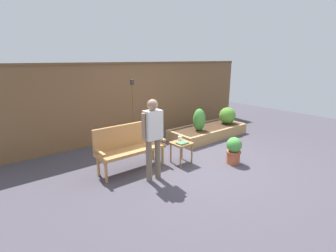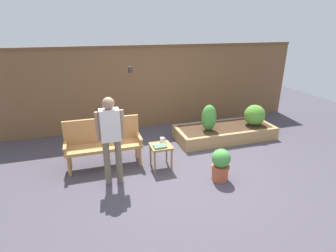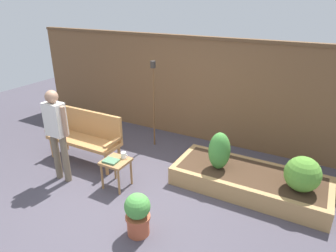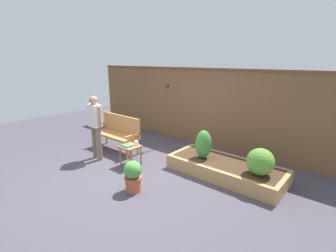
{
  "view_description": "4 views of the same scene",
  "coord_description": "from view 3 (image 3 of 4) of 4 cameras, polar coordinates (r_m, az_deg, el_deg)",
  "views": [
    {
      "loc": [
        -3.76,
        -3.56,
        2.26
      ],
      "look_at": [
        -0.13,
        1.02,
        0.64
      ],
      "focal_mm": 26.27,
      "sensor_mm": 36.0,
      "label": 1
    },
    {
      "loc": [
        -1.6,
        -4.18,
        2.62
      ],
      "look_at": [
        -0.09,
        0.68,
        0.68
      ],
      "focal_mm": 28.36,
      "sensor_mm": 36.0,
      "label": 2
    },
    {
      "loc": [
        2.33,
        -3.0,
        2.83
      ],
      "look_at": [
        0.11,
        1.07,
        0.86
      ],
      "focal_mm": 32.1,
      "sensor_mm": 36.0,
      "label": 3
    },
    {
      "loc": [
        3.66,
        -3.18,
        2.37
      ],
      "look_at": [
        0.08,
        1.02,
        0.86
      ],
      "focal_mm": 26.08,
      "sensor_mm": 36.0,
      "label": 4
    }
  ],
  "objects": [
    {
      "name": "side_table",
      "position": [
        4.87,
        -9.83,
        -7.29
      ],
      "size": [
        0.4,
        0.4,
        0.48
      ],
      "color": "#9E7042",
      "rests_on": "ground_plane"
    },
    {
      "name": "garden_bench",
      "position": [
        5.74,
        -15.21,
        -1.25
      ],
      "size": [
        1.44,
        0.48,
        0.94
      ],
      "color": "#B77F47",
      "rests_on": "ground_plane"
    },
    {
      "name": "ground_plane",
      "position": [
        4.74,
        -7.64,
        -13.87
      ],
      "size": [
        14.0,
        14.0,
        0.0
      ],
      "primitive_type": "plane",
      "color": "#47424C"
    },
    {
      "name": "fence_back",
      "position": [
        6.31,
        5.79,
        6.96
      ],
      "size": [
        8.4,
        0.14,
        2.16
      ],
      "color": "brown",
      "rests_on": "ground_plane"
    },
    {
      "name": "shrub_near_bench",
      "position": [
        4.83,
        9.72,
        -4.67
      ],
      "size": [
        0.34,
        0.34,
        0.62
      ],
      "color": "brown",
      "rests_on": "raised_planter_bed"
    },
    {
      "name": "potted_boxwood",
      "position": [
        3.98,
        -5.78,
        -16.18
      ],
      "size": [
        0.33,
        0.33,
        0.6
      ],
      "color": "#B75638",
      "rests_on": "ground_plane"
    },
    {
      "name": "raised_planter_bed",
      "position": [
        5.04,
        15.14,
        -9.99
      ],
      "size": [
        2.4,
        1.0,
        0.3
      ],
      "color": "#AD8451",
      "rests_on": "ground_plane"
    },
    {
      "name": "tiki_torch",
      "position": [
        5.9,
        -2.77,
        6.93
      ],
      "size": [
        0.1,
        0.1,
        1.75
      ],
      "color": "brown",
      "rests_on": "ground_plane"
    },
    {
      "name": "person_by_bench",
      "position": [
        5.07,
        -20.41,
        -0.45
      ],
      "size": [
        0.47,
        0.2,
        1.56
      ],
      "color": "#70604C",
      "rests_on": "ground_plane"
    },
    {
      "name": "shrub_far_corner",
      "position": [
        4.68,
        24.19,
        -8.32
      ],
      "size": [
        0.51,
        0.51,
        0.51
      ],
      "color": "brown",
      "rests_on": "raised_planter_bed"
    },
    {
      "name": "cup_on_table",
      "position": [
        4.85,
        -8.4,
        -5.5
      ],
      "size": [
        0.12,
        0.08,
        0.1
      ],
      "color": "white",
      "rests_on": "side_table"
    },
    {
      "name": "book_on_table",
      "position": [
        4.8,
        -10.78,
        -6.52
      ],
      "size": [
        0.24,
        0.19,
        0.03
      ],
      "primitive_type": "cube",
      "rotation": [
        0.0,
        0.0,
        0.05
      ],
      "color": "#4C7A56",
      "rests_on": "side_table"
    }
  ]
}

